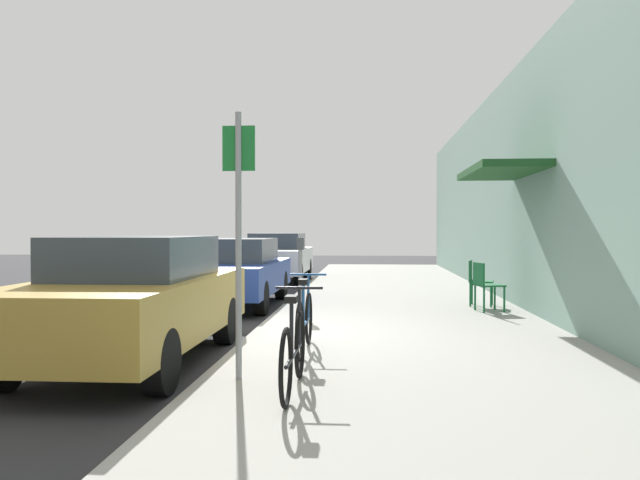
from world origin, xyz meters
name	(u,v)px	position (x,y,z in m)	size (l,w,h in m)	color
ground_plane	(249,342)	(0.00, 0.00, 0.00)	(60.00, 60.00, 0.00)	#2D2D30
sidewalk_slab	(403,320)	(2.25, 2.00, 0.06)	(4.50, 32.00, 0.12)	#9E9B93
building_facade	(549,182)	(4.64, 2.00, 2.37)	(1.40, 32.00, 4.74)	gray
parked_car_0	(133,298)	(-1.10, -1.49, 0.77)	(1.80, 4.40, 1.49)	#A58433
parked_car_1	(234,271)	(-1.10, 4.16, 0.72)	(1.80, 4.40, 1.39)	navy
parked_car_2	(277,257)	(-1.10, 10.35, 0.76)	(1.80, 4.40, 1.47)	silver
parking_meter	(300,268)	(0.45, 2.51, 0.89)	(0.12, 0.10, 1.32)	slate
street_sign	(239,223)	(0.40, -2.65, 1.64)	(0.32, 0.06, 2.60)	gray
bicycle_0	(294,352)	(0.99, -3.10, 0.48)	(0.46, 1.71, 0.90)	black
bicycle_1	(305,322)	(0.90, -1.25, 0.48)	(0.46, 1.71, 0.90)	black
cafe_chair_0	(485,283)	(3.75, 2.73, 0.62)	(0.53, 0.53, 0.87)	#14592D
cafe_chair_1	(477,279)	(3.75, 3.60, 0.62)	(0.53, 0.53, 0.87)	#14592D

